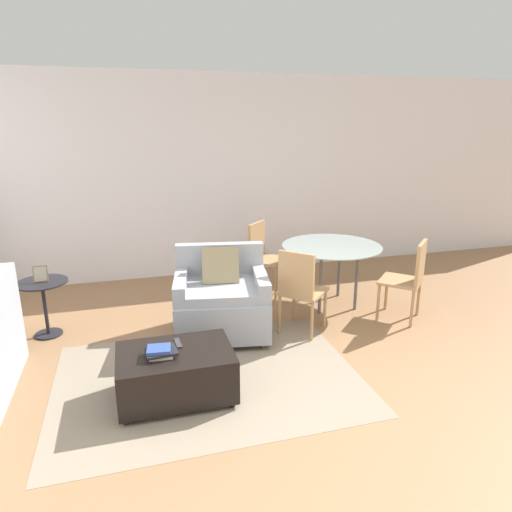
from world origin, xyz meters
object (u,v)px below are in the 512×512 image
object	(u,v)px
ottoman	(176,372)
picture_frame	(40,274)
dining_table	(331,252)
book_stack	(160,352)
armchair	(221,300)
dining_chair_near_right	(409,275)
tv_remote_primary	(178,343)
dining_chair_far_left	(264,253)
side_table	(44,297)
dining_chair_near_left	(300,286)

from	to	relation	value
ottoman	picture_frame	size ratio (longest dim) A/B	5.47
ottoman	dining_table	world-z (taller)	dining_table
book_stack	picture_frame	world-z (taller)	picture_frame
picture_frame	armchair	bearing A→B (deg)	-14.62
dining_table	dining_chair_near_right	bearing A→B (deg)	-45.00
book_stack	tv_remote_primary	xyz separation A→B (m)	(0.15, 0.17, -0.03)
tv_remote_primary	armchair	bearing A→B (deg)	58.79
picture_frame	dining_chair_near_right	bearing A→B (deg)	-10.07
dining_chair_far_left	armchair	bearing A→B (deg)	-126.04
tv_remote_primary	side_table	xyz separation A→B (m)	(-1.19, 1.35, 0.01)
dining_chair_far_left	ottoman	bearing A→B (deg)	-123.04
side_table	dining_table	bearing A→B (deg)	-0.63
tv_remote_primary	picture_frame	bearing A→B (deg)	131.59
armchair	picture_frame	bearing A→B (deg)	165.38
armchair	dining_table	xyz separation A→B (m)	(1.40, 0.42, 0.29)
side_table	dining_chair_near_right	world-z (taller)	dining_chair_near_right
picture_frame	dining_chair_near_right	world-z (taller)	dining_chair_near_right
ottoman	tv_remote_primary	world-z (taller)	tv_remote_primary
side_table	picture_frame	world-z (taller)	picture_frame
armchair	side_table	xyz separation A→B (m)	(-1.73, 0.45, 0.05)
armchair	dining_chair_far_left	distance (m)	1.31
side_table	dining_chair_near_right	bearing A→B (deg)	-10.07
picture_frame	dining_chair_far_left	world-z (taller)	dining_chair_far_left
dining_table	book_stack	bearing A→B (deg)	-144.80
picture_frame	dining_chair_far_left	bearing A→B (deg)	13.50
book_stack	side_table	distance (m)	1.84
tv_remote_primary	dining_chair_near_right	bearing A→B (deg)	14.69
book_stack	dining_table	xyz separation A→B (m)	(2.09, 1.48, 0.22)
armchair	side_table	world-z (taller)	armchair
ottoman	tv_remote_primary	size ratio (longest dim) A/B	5.31
book_stack	dining_chair_near_left	size ratio (longest dim) A/B	0.28
tv_remote_primary	side_table	bearing A→B (deg)	131.59
armchair	dining_chair_near_left	size ratio (longest dim) A/B	1.16
ottoman	tv_remote_primary	xyz separation A→B (m)	(0.04, 0.13, 0.19)
side_table	picture_frame	bearing A→B (deg)	90.00
tv_remote_primary	book_stack	bearing A→B (deg)	-132.27
picture_frame	dining_chair_near_left	distance (m)	2.59
dining_chair_near_left	dining_chair_near_right	size ratio (longest dim) A/B	1.00
armchair	book_stack	bearing A→B (deg)	-123.16
tv_remote_primary	dining_chair_far_left	xyz separation A→B (m)	(1.31, 1.95, 0.11)
tv_remote_primary	dining_table	distance (m)	2.36
ottoman	dining_table	size ratio (longest dim) A/B	0.77
dining_table	dining_chair_near_right	xyz separation A→B (m)	(0.64, -0.64, -0.14)
side_table	dining_chair_near_right	distance (m)	3.83
book_stack	tv_remote_primary	distance (m)	0.23
book_stack	dining_chair_far_left	distance (m)	2.57
ottoman	side_table	world-z (taller)	side_table
dining_table	dining_chair_near_right	distance (m)	0.91
armchair	picture_frame	world-z (taller)	armchair
ottoman	book_stack	xyz separation A→B (m)	(-0.11, -0.04, 0.22)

